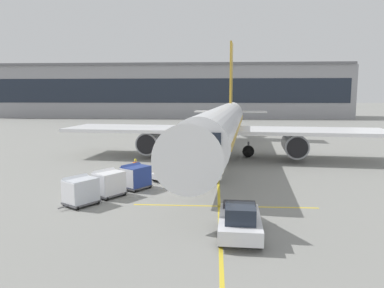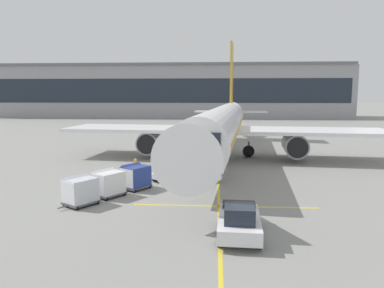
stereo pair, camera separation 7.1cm
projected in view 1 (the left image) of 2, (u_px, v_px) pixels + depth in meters
ground_plane at (184, 188)px, 28.17m from camera, size 600.00×600.00×0.00m
parked_airplane at (222, 125)px, 41.01m from camera, size 36.39×46.71×15.45m
belt_loader at (173, 170)px, 30.94m from camera, size 4.25×5.12×2.65m
baggage_cart_lead at (135, 176)px, 27.66m from camera, size 2.44×2.71×1.91m
baggage_cart_second at (108, 183)px, 25.63m from camera, size 2.44×2.71×1.91m
baggage_cart_third at (80, 190)px, 23.61m from camera, size 2.44×2.71×1.91m
pushback_tug at (240, 221)px, 18.40m from camera, size 2.32×4.50×1.83m
ground_crew_by_loader at (140, 173)px, 28.65m from camera, size 0.56×0.31×1.74m
ground_crew_by_carts at (135, 167)px, 31.09m from camera, size 0.49×0.41×1.74m
safety_cone_engine_keepout at (160, 158)px, 39.75m from camera, size 0.55×0.55×0.63m
safety_cone_wingtip at (161, 156)px, 40.26m from camera, size 0.69×0.69×0.77m
safety_cone_nose_mark at (164, 161)px, 37.72m from camera, size 0.57×0.57×0.65m
apron_guidance_line_lead_in at (218, 159)px, 40.73m from camera, size 0.20×110.00×0.01m
apron_guidance_line_stop_bar at (225, 206)px, 23.49m from camera, size 12.00×0.20×0.01m
terminal_building at (164, 91)px, 117.57m from camera, size 114.58×20.57×16.56m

